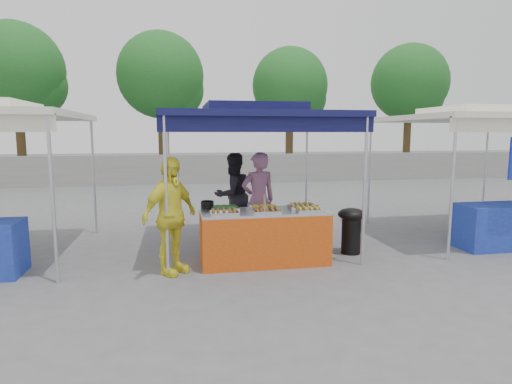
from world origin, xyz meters
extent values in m
plane|color=slate|center=(0.00, 0.00, 0.00)|extent=(80.00, 80.00, 0.00)
cube|color=gray|center=(0.00, 11.00, 0.60)|extent=(40.00, 0.25, 1.20)
cylinder|color=silver|center=(-1.50, -0.50, 1.15)|extent=(0.05, 0.05, 2.30)
cylinder|color=silver|center=(1.50, -0.50, 1.15)|extent=(0.05, 0.05, 2.30)
cylinder|color=silver|center=(-1.50, 2.50, 1.15)|extent=(0.05, 0.05, 2.30)
cylinder|color=silver|center=(1.50, 2.50, 1.15)|extent=(0.05, 0.05, 2.30)
cube|color=#111246|center=(0.00, 1.00, 2.35)|extent=(3.20, 3.20, 0.10)
cube|color=#111246|center=(0.00, 1.00, 2.48)|extent=(1.65, 1.65, 0.18)
cube|color=#111246|center=(0.00, -0.50, 2.20)|extent=(3.20, 0.04, 0.25)
cylinder|color=silver|center=(-3.00, -0.50, 1.15)|extent=(0.05, 0.05, 2.30)
cylinder|color=silver|center=(-3.00, 2.50, 1.15)|extent=(0.05, 0.05, 2.30)
cylinder|color=silver|center=(3.00, -0.50, 1.15)|extent=(0.05, 0.05, 2.30)
cylinder|color=silver|center=(3.00, 2.50, 1.15)|extent=(0.05, 0.05, 2.30)
cylinder|color=silver|center=(6.00, 2.50, 1.15)|extent=(0.05, 0.05, 2.30)
cube|color=white|center=(4.50, 1.00, 2.35)|extent=(3.20, 3.20, 0.10)
cube|color=white|center=(4.50, 1.00, 2.48)|extent=(1.65, 1.65, 0.18)
cube|color=#213AB0|center=(4.50, 0.00, 0.40)|extent=(1.80, 0.70, 0.80)
cylinder|color=#46351B|center=(-7.66, 12.75, 2.08)|extent=(0.36, 0.36, 4.17)
sphere|color=#216523|center=(-7.66, 12.75, 4.65)|extent=(3.81, 3.81, 3.81)
sphere|color=#216523|center=(-7.06, 12.95, 4.05)|extent=(2.62, 2.62, 2.62)
cylinder|color=#46351B|center=(-1.92, 13.12, 2.06)|extent=(0.36, 0.36, 4.12)
sphere|color=#216523|center=(-1.92, 13.12, 4.59)|extent=(3.77, 3.77, 3.77)
sphere|color=#216523|center=(-1.32, 13.32, 4.01)|extent=(2.59, 2.59, 2.59)
cylinder|color=#46351B|center=(3.97, 13.18, 1.92)|extent=(0.36, 0.36, 3.84)
sphere|color=#216523|center=(3.97, 13.18, 4.28)|extent=(3.51, 3.51, 3.51)
sphere|color=#216523|center=(4.57, 13.38, 3.73)|extent=(2.42, 2.42, 2.42)
cylinder|color=#46351B|center=(10.01, 13.12, 2.04)|extent=(0.36, 0.36, 4.07)
sphere|color=#216523|center=(10.01, 13.12, 4.54)|extent=(3.72, 3.72, 3.72)
sphere|color=#216523|center=(10.61, 13.32, 3.95)|extent=(2.56, 2.56, 2.56)
cube|color=#D14D12|center=(0.00, -0.10, 0.40)|extent=(2.00, 0.80, 0.81)
cube|color=silver|center=(0.00, -0.10, 0.83)|extent=(2.00, 0.80, 0.04)
cube|color=silver|center=(-0.66, -0.34, 0.88)|extent=(0.42, 0.30, 0.05)
cube|color=brown|center=(-0.66, -0.34, 0.91)|extent=(0.35, 0.25, 0.02)
cube|color=silver|center=(-0.01, -0.34, 0.88)|extent=(0.42, 0.30, 0.05)
cube|color=brown|center=(-0.01, -0.34, 0.91)|extent=(0.35, 0.25, 0.02)
cube|color=silver|center=(0.67, -0.34, 0.88)|extent=(0.42, 0.30, 0.05)
cube|color=gold|center=(0.67, -0.34, 0.91)|extent=(0.35, 0.25, 0.02)
cube|color=silver|center=(-0.60, 0.01, 0.88)|extent=(0.42, 0.30, 0.05)
cube|color=#235E20|center=(-0.60, 0.01, 0.91)|extent=(0.35, 0.25, 0.02)
cube|color=silver|center=(0.01, 0.00, 0.88)|extent=(0.42, 0.30, 0.05)
cube|color=yellow|center=(0.01, 0.00, 0.91)|extent=(0.35, 0.25, 0.02)
cube|color=silver|center=(0.63, -0.04, 0.88)|extent=(0.42, 0.30, 0.05)
cube|color=gold|center=(0.63, -0.04, 0.91)|extent=(0.35, 0.25, 0.02)
cylinder|color=black|center=(-0.87, 0.26, 0.91)|extent=(0.21, 0.21, 0.12)
cylinder|color=silver|center=(-0.04, -0.34, 0.90)|extent=(0.08, 0.08, 0.10)
cylinder|color=black|center=(1.59, 0.16, 0.32)|extent=(0.33, 0.33, 0.64)
ellipsoid|color=black|center=(1.59, 0.16, 0.69)|extent=(0.47, 0.47, 0.21)
cube|color=#1529B0|center=(-0.48, 0.53, 0.14)|extent=(0.47, 0.33, 0.28)
cube|color=#1529B0|center=(0.27, 0.52, 0.14)|extent=(0.48, 0.34, 0.29)
cube|color=#1529B0|center=(0.27, 0.52, 0.42)|extent=(0.45, 0.32, 0.27)
imported|color=#955E83|center=(0.09, 0.84, 0.87)|extent=(0.69, 0.52, 1.73)
imported|color=black|center=(-0.25, 1.74, 0.84)|extent=(1.02, 0.94, 1.68)
imported|color=yellow|center=(-1.45, -0.37, 0.87)|extent=(1.01, 1.02, 1.73)
camera|label=1|loc=(-1.35, -6.60, 2.06)|focal=30.00mm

